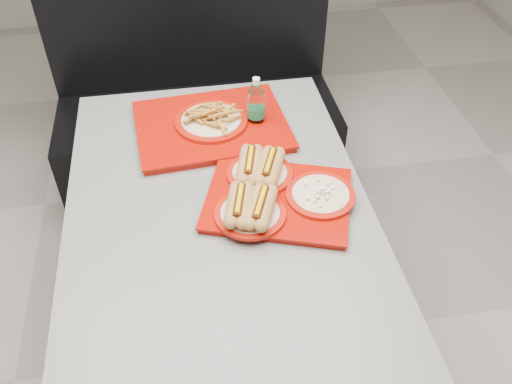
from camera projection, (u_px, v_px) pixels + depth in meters
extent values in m
plane|color=#A29C91|center=(229.00, 350.00, 2.10)|extent=(6.00, 6.00, 0.00)
cylinder|color=black|center=(228.00, 346.00, 2.08)|extent=(0.52, 0.52, 0.05)
cylinder|color=black|center=(225.00, 290.00, 1.84)|extent=(0.11, 0.11, 0.66)
cube|color=black|center=(220.00, 223.00, 1.62)|extent=(0.92, 1.42, 0.01)
cube|color=slate|center=(220.00, 217.00, 1.60)|extent=(0.90, 1.40, 0.04)
cube|color=black|center=(201.00, 145.00, 2.69)|extent=(1.30, 0.55, 0.45)
cube|color=black|center=(187.00, 13.00, 2.47)|extent=(1.30, 0.10, 1.10)
cube|color=#990D04|center=(278.00, 201.00, 1.61)|extent=(0.49, 0.44, 0.02)
cube|color=#990D04|center=(278.00, 198.00, 1.61)|extent=(0.51, 0.45, 0.01)
cylinder|color=#A21105|center=(250.00, 214.00, 1.54)|extent=(0.21, 0.21, 0.01)
cylinder|color=silver|center=(250.00, 212.00, 1.54)|extent=(0.17, 0.17, 0.00)
cylinder|color=#A21105|center=(260.00, 174.00, 1.68)|extent=(0.21, 0.21, 0.01)
cylinder|color=silver|center=(260.00, 172.00, 1.67)|extent=(0.17, 0.17, 0.00)
cylinder|color=#A21105|center=(320.00, 195.00, 1.60)|extent=(0.21, 0.21, 0.01)
cylinder|color=silver|center=(321.00, 194.00, 1.60)|extent=(0.17, 0.17, 0.00)
cube|color=#990D04|center=(212.00, 127.00, 1.89)|extent=(0.53, 0.43, 0.02)
cube|color=#990D04|center=(211.00, 124.00, 1.88)|extent=(0.54, 0.44, 0.01)
cylinder|color=#A21105|center=(211.00, 121.00, 1.87)|extent=(0.25, 0.25, 0.01)
cylinder|color=silver|center=(211.00, 120.00, 1.86)|extent=(0.21, 0.21, 0.01)
cylinder|color=silver|center=(256.00, 109.00, 1.86)|extent=(0.06, 0.06, 0.14)
cylinder|color=#1A6840|center=(256.00, 111.00, 1.87)|extent=(0.06, 0.06, 0.04)
cone|color=silver|center=(256.00, 88.00, 1.80)|extent=(0.06, 0.06, 0.03)
cylinder|color=silver|center=(256.00, 81.00, 1.78)|extent=(0.02, 0.02, 0.02)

